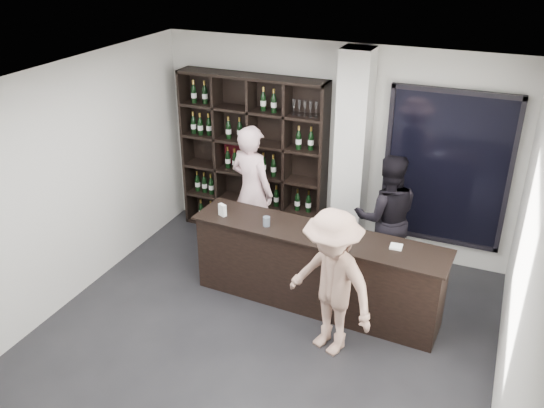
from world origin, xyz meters
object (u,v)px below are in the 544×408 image
at_px(wine_shelf, 253,157).
at_px(taster_pink, 252,191).
at_px(tasting_counter, 316,269).
at_px(taster_black, 386,218).
at_px(customer, 331,283).

distance_m(wine_shelf, taster_pink, 0.66).
height_order(tasting_counter, taster_pink, taster_pink).
xyz_separation_m(tasting_counter, taster_pink, (-1.26, 0.91, 0.43)).
distance_m(wine_shelf, taster_black, 2.18).
xyz_separation_m(taster_pink, customer, (1.66, -1.61, -0.09)).
height_order(taster_pink, taster_black, taster_pink).
bearing_deg(taster_pink, customer, 152.19).
distance_m(wine_shelf, customer, 2.90).
bearing_deg(taster_pink, wine_shelf, -50.24).
xyz_separation_m(wine_shelf, taster_pink, (0.24, -0.56, -0.26)).
xyz_separation_m(tasting_counter, taster_black, (0.60, 0.99, 0.35)).
distance_m(taster_pink, taster_black, 1.86).
relative_size(tasting_counter, taster_black, 1.79).
xyz_separation_m(wine_shelf, customer, (1.90, -2.17, -0.35)).
distance_m(tasting_counter, customer, 0.87).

